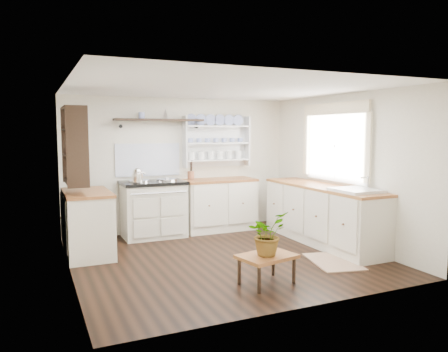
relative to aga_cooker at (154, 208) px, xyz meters
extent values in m
cube|color=black|center=(0.58, -1.57, -0.47)|extent=(4.00, 3.80, 0.01)
cube|color=beige|center=(0.58, 0.33, 0.68)|extent=(4.00, 0.02, 2.30)
cube|color=beige|center=(2.58, -1.57, 0.68)|extent=(0.02, 3.80, 2.30)
cube|color=beige|center=(-1.42, -1.57, 0.68)|extent=(0.02, 3.80, 2.30)
cube|color=white|center=(0.58, -1.57, 1.83)|extent=(4.00, 3.80, 0.01)
cube|color=white|center=(2.54, -1.42, 1.03)|extent=(0.04, 1.40, 1.00)
cube|color=white|center=(2.52, -1.42, 1.03)|extent=(0.02, 1.50, 1.10)
cube|color=#FFEFCB|center=(2.50, -1.42, 1.61)|extent=(0.04, 1.55, 0.18)
cube|color=beige|center=(0.00, 0.00, -0.03)|extent=(0.99, 0.64, 0.87)
cube|color=black|center=(0.00, 0.00, 0.43)|extent=(1.03, 0.68, 0.05)
cylinder|color=silver|center=(-0.23, 0.00, 0.47)|extent=(0.34, 0.34, 0.03)
cylinder|color=silver|center=(0.23, 0.00, 0.47)|extent=(0.34, 0.34, 0.03)
cylinder|color=silver|center=(0.00, -0.36, 0.30)|extent=(0.89, 0.02, 0.02)
cube|color=white|center=(1.18, 0.03, -0.03)|extent=(1.25, 0.60, 0.88)
cube|color=brown|center=(1.18, 0.03, 0.41)|extent=(1.27, 0.63, 0.04)
cube|color=white|center=(2.28, -1.47, -0.03)|extent=(0.60, 2.40, 0.88)
cube|color=brown|center=(2.28, -1.47, 0.41)|extent=(0.62, 2.43, 0.04)
cube|color=white|center=(2.28, -2.22, 0.33)|extent=(0.55, 0.60, 0.28)
cylinder|color=silver|center=(2.48, -2.22, 0.53)|extent=(0.02, 0.02, 0.22)
cube|color=white|center=(-1.12, -0.67, -0.03)|extent=(0.60, 1.10, 0.88)
cube|color=brown|center=(-1.12, -0.67, 0.41)|extent=(0.62, 1.13, 0.04)
cube|color=white|center=(1.23, 0.31, 1.08)|extent=(1.20, 0.03, 0.90)
cube|color=white|center=(1.23, 0.22, 1.08)|extent=(1.20, 0.22, 0.02)
cylinder|color=navy|center=(1.23, 0.23, 1.35)|extent=(0.20, 0.02, 0.20)
cube|color=black|center=(0.18, 0.20, 1.45)|extent=(1.50, 0.24, 0.04)
cone|color=black|center=(-0.47, 0.27, 1.34)|extent=(0.06, 0.20, 0.06)
cone|color=black|center=(0.83, 0.27, 1.34)|extent=(0.06, 0.20, 0.06)
cube|color=black|center=(-1.26, -0.67, 1.08)|extent=(0.28, 0.80, 1.05)
cylinder|color=#975737|center=(0.69, 0.11, 0.51)|extent=(0.12, 0.12, 0.14)
cube|color=brown|center=(0.59, -2.73, -0.15)|extent=(0.70, 0.57, 0.04)
cylinder|color=black|center=(0.37, -2.95, -0.32)|extent=(0.04, 0.04, 0.30)
cylinder|color=black|center=(0.30, -2.61, -0.32)|extent=(0.04, 0.04, 0.30)
cylinder|color=black|center=(0.88, -2.84, -0.32)|extent=(0.04, 0.04, 0.30)
cylinder|color=black|center=(0.81, -2.50, -0.32)|extent=(0.04, 0.04, 0.30)
imported|color=#3F7233|center=(0.59, -2.73, 0.11)|extent=(0.56, 0.54, 0.49)
cube|color=#8B6451|center=(1.80, -2.37, -0.46)|extent=(0.73, 0.95, 0.02)
camera|label=1|loc=(-1.82, -6.93, 1.26)|focal=35.00mm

